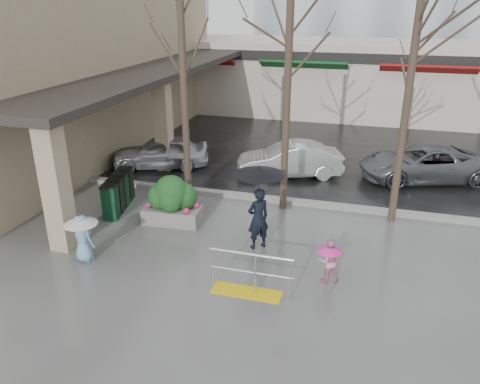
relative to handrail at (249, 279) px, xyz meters
The scene contains 20 objects.
ground 1.85m from the handrail, 138.58° to the left, with size 120.00×120.00×0.00m, color #51514F.
street_asphalt 23.24m from the handrail, 93.36° to the left, with size 120.00×36.00×0.01m, color black.
curb 5.38m from the handrail, 104.66° to the left, with size 120.00×0.30×0.15m, color gray.
near_building 14.32m from the handrail, 138.39° to the left, with size 6.00×18.00×8.00m, color tan.
canopy_slab 11.54m from the handrail, 123.81° to the left, with size 2.80×18.00×0.25m, color #2D2823.
pillar_front 5.48m from the handrail, behind, with size 0.55×0.55×3.50m, color tan.
pillar_back 9.02m from the handrail, 126.15° to the left, with size 0.55×0.55×3.50m, color tan.
storefront_row 19.25m from the handrail, 88.07° to the left, with size 34.00×6.74×4.00m.
handrail is the anchor object (origin of this frame).
tree_west 7.52m from the handrail, 124.99° to the left, with size 3.20×3.20×6.80m.
tree_midwest 6.83m from the handrail, 91.91° to the left, with size 3.20×3.20×7.00m.
tree_mideast 7.28m from the handrail, 56.81° to the left, with size 3.20×3.20×6.50m.
woman 2.37m from the handrail, 98.53° to the left, with size 1.35×1.35×2.29m.
child_pink 1.93m from the handrail, 31.19° to the left, with size 0.63×0.57×1.07m.
child_blue 4.39m from the handrail, behind, with size 0.84×0.84×1.24m.
planter 4.26m from the handrail, 136.80° to the left, with size 1.72×1.00×1.46m.
news_boxes 6.11m from the handrail, 146.80° to the left, with size 0.82×2.01×1.09m.
car_a 9.17m from the handrail, 126.98° to the left, with size 1.49×3.70×1.26m, color #A3A3A7.
car_b 7.73m from the handrail, 93.65° to the left, with size 1.33×3.82×1.26m, color silver.
car_c 9.66m from the handrail, 63.82° to the left, with size 2.09×4.53×1.26m, color slate.
Camera 1 is at (3.59, -9.79, 6.13)m, focal length 35.00 mm.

